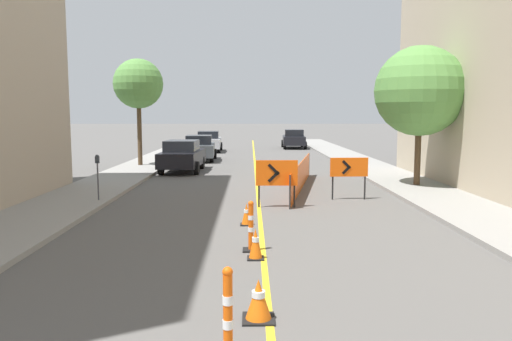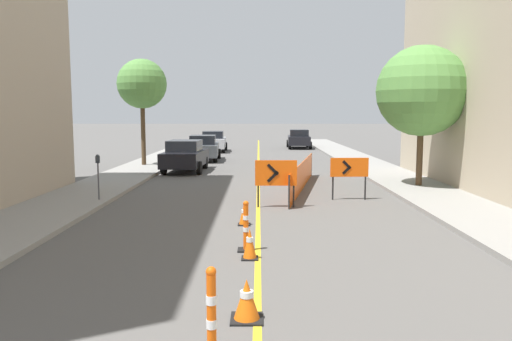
{
  "view_description": "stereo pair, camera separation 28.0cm",
  "coord_description": "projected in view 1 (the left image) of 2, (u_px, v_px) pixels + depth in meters",
  "views": [
    {
      "loc": [
        -0.26,
        1.27,
        2.9
      ],
      "look_at": [
        -0.08,
        18.0,
        1.0
      ],
      "focal_mm": 35.0,
      "sensor_mm": 36.0,
      "label": 1
    },
    {
      "loc": [
        0.02,
        1.27,
        2.9
      ],
      "look_at": [
        -0.08,
        18.0,
        1.0
      ],
      "focal_mm": 35.0,
      "sensor_mm": 36.0,
      "label": 2
    }
  ],
  "objects": [
    {
      "name": "arrow_barricade_secondary",
      "position": [
        349.0,
        169.0,
        16.88
      ],
      "size": [
        1.29,
        0.13,
        1.43
      ],
      "rotation": [
        0.0,
        0.0,
        0.06
      ],
      "color": "#EF560C",
      "rests_on": "ground_plane"
    },
    {
      "name": "traffic_cone_second",
      "position": [
        258.0,
        300.0,
        7.03
      ],
      "size": [
        0.46,
        0.46,
        0.59
      ],
      "color": "black",
      "rests_on": "ground_plane"
    },
    {
      "name": "arrow_barricade_primary",
      "position": [
        277.0,
        174.0,
        15.45
      ],
      "size": [
        1.3,
        0.09,
        1.48
      ],
      "rotation": [
        0.0,
        0.0,
        0.01
      ],
      "color": "#EF560C",
      "rests_on": "ground_plane"
    },
    {
      "name": "delineator_post_front",
      "position": [
        228.0,
        324.0,
        5.7
      ],
      "size": [
        0.35,
        0.35,
        1.19
      ],
      "color": "black",
      "rests_on": "ground_plane"
    },
    {
      "name": "parked_car_curb_mid",
      "position": [
        200.0,
        148.0,
        31.03
      ],
      "size": [
        2.01,
        4.39,
        1.59
      ],
      "rotation": [
        0.0,
        0.0,
        0.05
      ],
      "color": "#474C51",
      "rests_on": "ground_plane"
    },
    {
      "name": "traffic_cone_fourth",
      "position": [
        247.0,
        214.0,
        13.05
      ],
      "size": [
        0.33,
        0.33,
        0.58
      ],
      "color": "black",
      "rests_on": "ground_plane"
    },
    {
      "name": "parked_car_curb_far",
      "position": [
        209.0,
        141.0,
        38.42
      ],
      "size": [
        1.95,
        4.36,
        1.59
      ],
      "rotation": [
        0.0,
        0.0,
        0.03
      ],
      "color": "#B7B7BC",
      "rests_on": "ground_plane"
    },
    {
      "name": "sidewalk_left",
      "position": [
        142.0,
        167.0,
        26.95
      ],
      "size": [
        2.64,
        56.28,
        0.13
      ],
      "color": "gray",
      "rests_on": "ground_plane"
    },
    {
      "name": "sidewalk_right",
      "position": [
        368.0,
        166.0,
        27.09
      ],
      "size": [
        2.64,
        56.28,
        0.13
      ],
      "color": "gray",
      "rests_on": "ground_plane"
    },
    {
      "name": "street_tree_right_near",
      "position": [
        420.0,
        91.0,
        19.22
      ],
      "size": [
        3.47,
        3.47,
        5.39
      ],
      "color": "#4C3823",
      "rests_on": "sidewalk_right"
    },
    {
      "name": "safety_mesh_fence",
      "position": [
        301.0,
        175.0,
        19.39
      ],
      "size": [
        1.62,
        8.5,
        1.06
      ],
      "rotation": [
        0.0,
        0.0,
        1.39
      ],
      "color": "#EF560C",
      "rests_on": "ground_plane"
    },
    {
      "name": "parked_car_curb_near",
      "position": [
        182.0,
        156.0,
        25.11
      ],
      "size": [
        1.98,
        4.37,
        1.59
      ],
      "rotation": [
        0.0,
        0.0,
        -0.04
      ],
      "color": "black",
      "rests_on": "ground_plane"
    },
    {
      "name": "delineator_post_rear",
      "position": [
        251.0,
        230.0,
        10.57
      ],
      "size": [
        0.35,
        0.35,
        1.08
      ],
      "color": "black",
      "rests_on": "ground_plane"
    },
    {
      "name": "street_tree_left_near",
      "position": [
        138.0,
        84.0,
        26.75
      ],
      "size": [
        2.66,
        2.66,
        5.72
      ],
      "color": "#4C3823",
      "rests_on": "sidewalk_left"
    },
    {
      "name": "parked_car_opposite_side",
      "position": [
        294.0,
        139.0,
        42.3
      ],
      "size": [
        2.0,
        4.38,
        1.59
      ],
      "rotation": [
        0.0,
        0.0,
        -0.05
      ],
      "color": "black",
      "rests_on": "ground_plane"
    },
    {
      "name": "traffic_cone_third",
      "position": [
        256.0,
        244.0,
        9.99
      ],
      "size": [
        0.34,
        0.34,
        0.63
      ],
      "color": "black",
      "rests_on": "ground_plane"
    },
    {
      "name": "parking_meter_near_curb",
      "position": [
        98.0,
        168.0,
        16.02
      ],
      "size": [
        0.12,
        0.11,
        1.47
      ],
      "color": "#4C4C51",
      "rests_on": "sidewalk_left"
    },
    {
      "name": "lane_stripe",
      "position": [
        255.0,
        168.0,
        27.02
      ],
      "size": [
        0.12,
        56.28,
        0.01
      ],
      "color": "gold",
      "rests_on": "ground_plane"
    }
  ]
}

